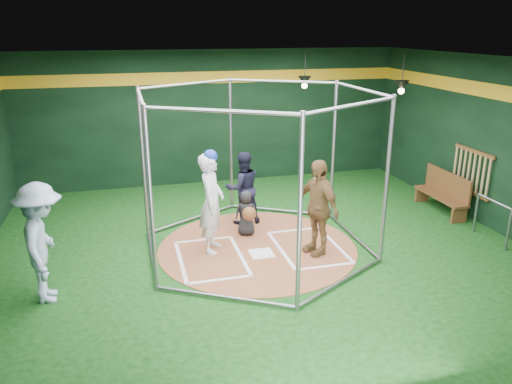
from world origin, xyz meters
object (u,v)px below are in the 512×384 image
object	(u,v)px
visitor_leopard	(317,207)
dugout_bench	(444,192)
batter_figure	(212,202)
umpire	(243,188)

from	to	relation	value
visitor_leopard	dugout_bench	world-z (taller)	visitor_leopard
batter_figure	dugout_bench	distance (m)	5.54
visitor_leopard	batter_figure	bearing A→B (deg)	-126.22
umpire	dugout_bench	bearing A→B (deg)	168.89
dugout_bench	umpire	bearing A→B (deg)	174.07
umpire	dugout_bench	distance (m)	4.62
batter_figure	dugout_bench	world-z (taller)	batter_figure
visitor_leopard	dugout_bench	distance (m)	3.87
visitor_leopard	umpire	size ratio (longest dim) A/B	1.15
umpire	batter_figure	bearing A→B (deg)	48.84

